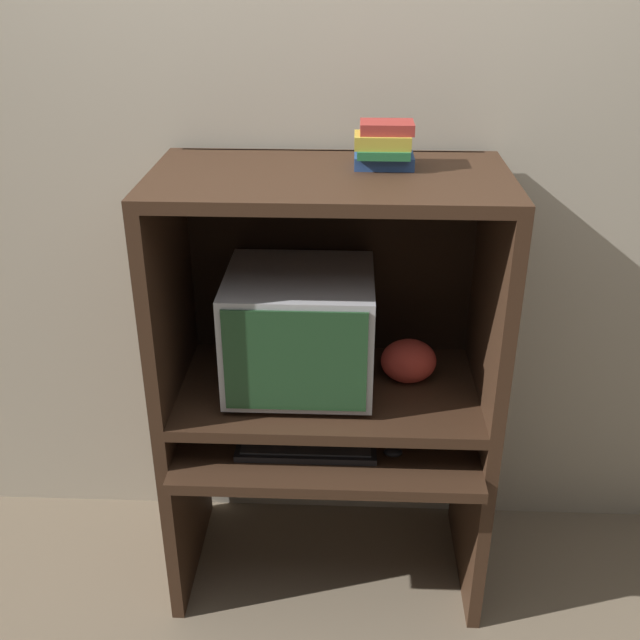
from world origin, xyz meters
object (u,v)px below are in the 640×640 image
at_px(crt_monitor, 300,330).
at_px(keyboard, 306,448).
at_px(book_stack, 384,146).
at_px(mouse, 393,452).
at_px(snack_bag, 409,361).

relative_size(crt_monitor, keyboard, 1.04).
relative_size(keyboard, book_stack, 2.55).
height_order(mouse, book_stack, book_stack).
height_order(mouse, snack_bag, snack_bag).
height_order(keyboard, book_stack, book_stack).
xyz_separation_m(crt_monitor, snack_bag, (0.34, 0.03, -0.12)).
distance_m(mouse, snack_bag, 0.29).
bearing_deg(crt_monitor, keyboard, -80.82).
bearing_deg(book_stack, keyboard, -133.28).
xyz_separation_m(keyboard, book_stack, (0.21, 0.22, 0.87)).
xyz_separation_m(crt_monitor, mouse, (0.29, -0.18, -0.32)).
bearing_deg(mouse, crt_monitor, 148.84).
xyz_separation_m(crt_monitor, book_stack, (0.24, 0.06, 0.55)).
xyz_separation_m(crt_monitor, keyboard, (0.03, -0.16, -0.32)).
bearing_deg(crt_monitor, mouse, -31.16).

